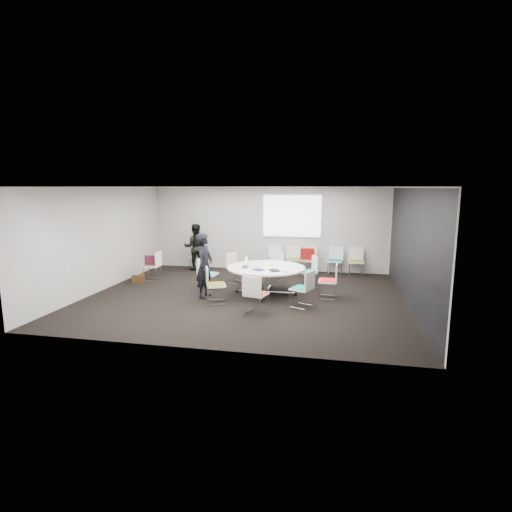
% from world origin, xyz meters
% --- Properties ---
extents(room_shell, '(8.08, 7.08, 2.88)m').
position_xyz_m(room_shell, '(0.09, 0.00, 1.40)').
color(room_shell, black).
rests_on(room_shell, ground).
extents(conference_table, '(2.04, 2.04, 0.73)m').
position_xyz_m(conference_table, '(0.48, 0.33, 0.52)').
color(conference_table, silver).
rests_on(conference_table, ground).
extents(projection_screen, '(1.90, 0.03, 1.35)m').
position_xyz_m(projection_screen, '(0.80, 3.46, 1.85)').
color(projection_screen, white).
rests_on(projection_screen, room_shell).
extents(chair_ring_a, '(0.45, 0.47, 0.88)m').
position_xyz_m(chair_ring_a, '(2.10, 0.26, 0.28)').
color(chair_ring_a, silver).
rests_on(chair_ring_a, ground).
extents(chair_ring_b, '(0.59, 0.60, 0.88)m').
position_xyz_m(chair_ring_b, '(1.52, 1.29, 0.28)').
color(chair_ring_b, silver).
rests_on(chair_ring_b, ground).
extents(chair_ring_c, '(0.58, 0.57, 0.88)m').
position_xyz_m(chair_ring_c, '(0.46, 1.94, 0.28)').
color(chair_ring_c, silver).
rests_on(chair_ring_c, ground).
extents(chair_ring_d, '(0.60, 0.61, 0.88)m').
position_xyz_m(chair_ring_d, '(-0.59, 1.43, 0.28)').
color(chair_ring_d, silver).
rests_on(chair_ring_d, ground).
extents(chair_ring_e, '(0.50, 0.51, 0.88)m').
position_xyz_m(chair_ring_e, '(-1.15, 0.41, 0.28)').
color(chair_ring_e, silver).
rests_on(chair_ring_e, ground).
extents(chair_ring_f, '(0.59, 0.59, 0.88)m').
position_xyz_m(chair_ring_f, '(-0.58, -0.72, 0.28)').
color(chair_ring_f, silver).
rests_on(chair_ring_f, ground).
extents(chair_ring_g, '(0.56, 0.55, 0.88)m').
position_xyz_m(chair_ring_g, '(0.55, -1.35, 0.28)').
color(chair_ring_g, silver).
rests_on(chair_ring_g, ground).
extents(chair_ring_h, '(0.59, 0.60, 0.88)m').
position_xyz_m(chair_ring_h, '(1.52, -0.66, 0.28)').
color(chair_ring_h, silver).
rests_on(chair_ring_h, ground).
extents(chair_back_a, '(0.46, 0.45, 0.88)m').
position_xyz_m(chair_back_a, '(0.26, 3.17, 0.28)').
color(chair_back_a, silver).
rests_on(chair_back_a, ground).
extents(chair_back_b, '(0.56, 0.55, 0.88)m').
position_xyz_m(chair_back_b, '(0.92, 3.16, 0.28)').
color(chair_back_b, silver).
rests_on(chair_back_b, ground).
extents(chair_back_c, '(0.60, 0.60, 0.88)m').
position_xyz_m(chair_back_c, '(1.39, 3.14, 0.28)').
color(chair_back_c, silver).
rests_on(chair_back_c, ground).
extents(chair_back_d, '(0.51, 0.50, 0.88)m').
position_xyz_m(chair_back_d, '(2.26, 3.17, 0.28)').
color(chair_back_d, silver).
rests_on(chair_back_d, ground).
extents(chair_back_e, '(0.47, 0.46, 0.88)m').
position_xyz_m(chair_back_e, '(2.92, 3.13, 0.28)').
color(chair_back_e, silver).
rests_on(chair_back_e, ground).
extents(chair_spare_left, '(0.48, 0.49, 0.88)m').
position_xyz_m(chair_spare_left, '(-3.17, 1.23, 0.28)').
color(chair_spare_left, silver).
rests_on(chair_spare_left, ground).
extents(chair_person_back, '(0.49, 0.48, 0.88)m').
position_xyz_m(chair_person_back, '(-2.43, 3.13, 0.28)').
color(chair_person_back, silver).
rests_on(chair_person_back, ground).
extents(person_main, '(0.44, 0.63, 1.66)m').
position_xyz_m(person_main, '(-1.00, -0.28, 0.83)').
color(person_main, black).
rests_on(person_main, ground).
extents(person_back, '(0.93, 0.82, 1.58)m').
position_xyz_m(person_back, '(-2.43, 2.97, 0.79)').
color(person_back, black).
rests_on(person_back, ground).
extents(laptop, '(0.30, 0.40, 0.03)m').
position_xyz_m(laptop, '(-0.00, 0.21, 0.74)').
color(laptop, '#333338').
rests_on(laptop, conference_table).
extents(laptop_lid, '(0.03, 0.30, 0.22)m').
position_xyz_m(laptop_lid, '(-0.06, 0.37, 0.86)').
color(laptop_lid, silver).
rests_on(laptop_lid, conference_table).
extents(notebook_black, '(0.34, 0.37, 0.02)m').
position_xyz_m(notebook_black, '(0.77, -0.10, 0.74)').
color(notebook_black, black).
rests_on(notebook_black, conference_table).
extents(tablet_folio, '(0.33, 0.32, 0.03)m').
position_xyz_m(tablet_folio, '(0.36, -0.10, 0.74)').
color(tablet_folio, navy).
rests_on(tablet_folio, conference_table).
extents(papers_right, '(0.36, 0.33, 0.00)m').
position_xyz_m(papers_right, '(1.11, 0.56, 0.73)').
color(papers_right, silver).
rests_on(papers_right, conference_table).
extents(papers_front, '(0.30, 0.21, 0.00)m').
position_xyz_m(papers_front, '(1.26, 0.35, 0.73)').
color(papers_front, silver).
rests_on(papers_front, conference_table).
extents(cup, '(0.08, 0.08, 0.09)m').
position_xyz_m(cup, '(0.61, 0.49, 0.78)').
color(cup, white).
rests_on(cup, conference_table).
extents(phone, '(0.15, 0.10, 0.01)m').
position_xyz_m(phone, '(1.06, -0.20, 0.73)').
color(phone, black).
rests_on(phone, conference_table).
extents(maroon_bag, '(0.42, 0.22, 0.28)m').
position_xyz_m(maroon_bag, '(-3.19, 1.23, 0.62)').
color(maroon_bag, '#4E142D').
rests_on(maroon_bag, chair_spare_left).
extents(brown_bag, '(0.39, 0.27, 0.24)m').
position_xyz_m(brown_bag, '(-3.42, 0.78, 0.12)').
color(brown_bag, '#392412').
rests_on(brown_bag, ground).
extents(red_jacket, '(0.44, 0.17, 0.36)m').
position_xyz_m(red_jacket, '(1.38, 2.91, 0.70)').
color(red_jacket, maroon).
rests_on(red_jacket, chair_back_c).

